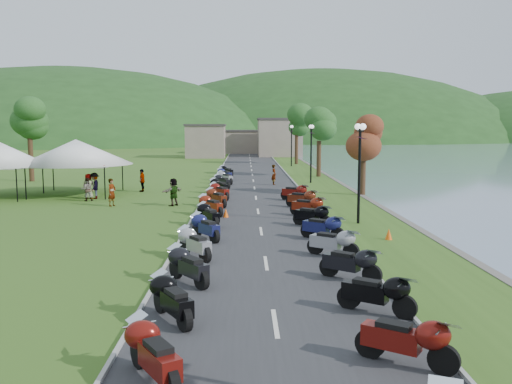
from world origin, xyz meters
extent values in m
cube|color=#333336|center=(0.00, 40.00, 0.01)|extent=(7.00, 120.00, 0.02)
cube|color=gray|center=(-2.00, 85.00, 2.50)|extent=(18.00, 16.00, 5.00)
imported|color=slate|center=(-9.00, 24.40, 0.00)|extent=(0.68, 0.76, 1.72)
imported|color=slate|center=(-11.22, 26.77, 0.00)|extent=(0.84, 0.62, 1.54)
imported|color=slate|center=(-11.01, 27.85, 0.00)|extent=(0.60, 1.20, 1.79)
cone|color=#F2590C|center=(-3.00, 10.06, 0.28)|extent=(0.36, 0.36, 0.57)
camera|label=1|loc=(-0.74, -9.02, 4.90)|focal=38.00mm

